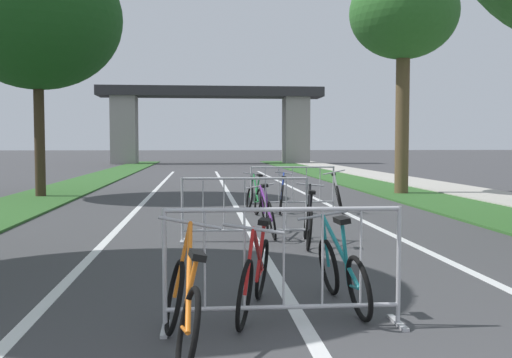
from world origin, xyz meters
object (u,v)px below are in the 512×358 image
Objects in this scene: bicycle_blue_3 at (282,196)px; bicycle_red_5 at (255,276)px; bicycle_white_4 at (338,196)px; tree_right_pine_near at (404,15)px; crowd_barrier_nearest at (284,269)px; bicycle_purple_7 at (268,214)px; bicycle_black_1 at (308,222)px; bicycle_green_6 at (254,197)px; bicycle_orange_0 at (182,307)px; crowd_barrier_third at (293,188)px; tree_left_maple_mid at (37,18)px; crowd_barrier_second at (245,210)px; bicycle_teal_2 at (342,272)px.

bicycle_blue_3 reaches higher than bicycle_red_5.
tree_right_pine_near is at bearing -113.97° from bicycle_white_4.
bicycle_purple_7 is (0.45, 5.14, -0.14)m from crowd_barrier_nearest.
tree_right_pine_near reaches higher than bicycle_red_5.
crowd_barrier_nearest is at bearing -89.95° from bicycle_blue_3.
tree_right_pine_near is 4.16× the size of bicycle_white_4.
tree_right_pine_near is 15.11m from crowd_barrier_nearest.
bicycle_black_1 is at bearing 76.73° from crowd_barrier_nearest.
bicycle_green_6 reaches higher than bicycle_red_5.
bicycle_red_5 is 0.98× the size of bicycle_green_6.
bicycle_orange_0 reaches higher than bicycle_purple_7.
bicycle_white_4 is at bearing -3.74° from bicycle_green_6.
crowd_barrier_third is 1.28× the size of bicycle_red_5.
tree_left_maple_mid is 11.14m from crowd_barrier_second.
crowd_barrier_second is at bearing -98.21° from bicycle_blue_3.
tree_right_pine_near reaches higher than crowd_barrier_second.
bicycle_red_5 is at bearing -98.37° from bicycle_purple_7.
bicycle_blue_3 is 8.34m from bicycle_red_5.
bicycle_red_5 is (0.65, 1.03, -0.00)m from bicycle_orange_0.
bicycle_green_6 is (-0.65, -0.00, -0.03)m from bicycle_blue_3.
bicycle_blue_3 is 1.03× the size of bicycle_purple_7.
crowd_barrier_second reaches higher than bicycle_blue_3.
bicycle_black_1 is (-0.55, -5.06, -0.16)m from crowd_barrier_third.
bicycle_green_6 is at bearing 82.70° from crowd_barrier_second.
crowd_barrier_nearest is 5.16m from bicycle_purple_7.
bicycle_purple_7 is (-1.07, -4.04, -0.14)m from crowd_barrier_third.
bicycle_orange_0 is 0.96× the size of bicycle_green_6.
bicycle_red_5 is at bearing -101.19° from crowd_barrier_third.
crowd_barrier_third is 8.91m from bicycle_red_5.
bicycle_white_4 is at bearing 58.50° from crowd_barrier_second.
bicycle_orange_0 is (-0.86, -0.59, -0.15)m from crowd_barrier_nearest.
bicycle_blue_3 is at bearing -4.96° from bicycle_green_6.
bicycle_orange_0 is at bearing -115.24° from tree_right_pine_near.
bicycle_teal_2 is 0.92× the size of bicycle_white_4.
crowd_barrier_third is 8.65m from bicycle_teal_2.
tree_right_pine_near is 4.40× the size of bicycle_orange_0.
tree_left_maple_mid reaches higher than bicycle_teal_2.
crowd_barrier_second is 4.15m from bicycle_red_5.
tree_right_pine_near reaches higher than bicycle_blue_3.
tree_left_maple_mid is at bearing 100.83° from bicycle_orange_0.
tree_right_pine_near is at bearing 43.87° from crowd_barrier_third.
bicycle_black_1 is 0.97× the size of bicycle_green_6.
tree_right_pine_near is 7.46m from bicycle_white_4.
tree_right_pine_near is at bearing -100.64° from bicycle_red_5.
crowd_barrier_second is at bearing -108.22° from crowd_barrier_third.
tree_right_pine_near reaches higher than bicycle_black_1.
bicycle_red_5 is at bearing -175.02° from bicycle_teal_2.
bicycle_red_5 is 8.25m from bicycle_green_6.
tree_left_maple_mid reaches higher than bicycle_orange_0.
bicycle_red_5 is (-5.80, -12.65, -5.21)m from tree_right_pine_near.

